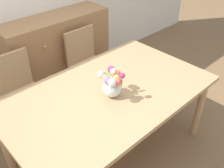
% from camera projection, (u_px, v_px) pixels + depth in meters
% --- Properties ---
extents(ground_plane, '(12.00, 12.00, 0.00)m').
position_uv_depth(ground_plane, '(109.00, 149.00, 2.63)').
color(ground_plane, brown).
extents(dining_table, '(1.85, 1.12, 0.76)m').
position_uv_depth(dining_table, '(109.00, 98.00, 2.24)').
color(dining_table, tan).
rests_on(dining_table, ground_plane).
extents(chair_left, '(0.42, 0.42, 0.90)m').
position_uv_depth(chair_left, '(19.00, 90.00, 2.62)').
color(chair_left, tan).
rests_on(chair_left, ground_plane).
extents(chair_right, '(0.42, 0.42, 0.90)m').
position_uv_depth(chair_right, '(86.00, 60.00, 3.12)').
color(chair_right, tan).
rests_on(chair_right, ground_plane).
extents(dresser, '(1.40, 0.47, 1.00)m').
position_uv_depth(dresser, '(59.00, 53.00, 3.31)').
color(dresser, '#9E7047').
rests_on(dresser, ground_plane).
extents(flower_vase, '(0.23, 0.25, 0.27)m').
position_uv_depth(flower_vase, '(112.00, 84.00, 2.07)').
color(flower_vase, silver).
rests_on(flower_vase, dining_table).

